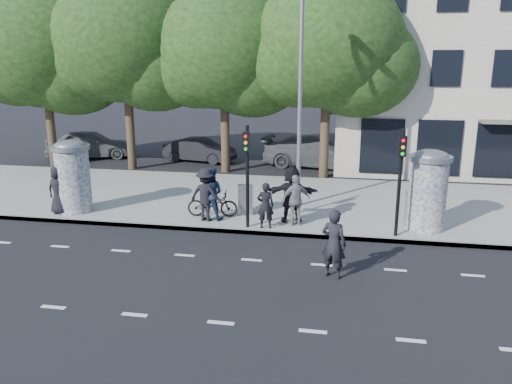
% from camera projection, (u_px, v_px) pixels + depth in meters
% --- Properties ---
extents(ground, '(120.00, 120.00, 0.00)m').
position_uv_depth(ground, '(242.00, 281.00, 12.97)').
color(ground, black).
rests_on(ground, ground).
extents(sidewalk, '(40.00, 8.00, 0.15)m').
position_uv_depth(sidewalk, '(280.00, 201.00, 20.08)').
color(sidewalk, gray).
rests_on(sidewalk, ground).
extents(curb, '(40.00, 0.10, 0.16)m').
position_uv_depth(curb, '(264.00, 233.00, 16.33)').
color(curb, slate).
rests_on(curb, ground).
extents(lane_dash_near, '(32.00, 0.12, 0.01)m').
position_uv_depth(lane_dash_near, '(221.00, 323.00, 10.87)').
color(lane_dash_near, silver).
rests_on(lane_dash_near, ground).
extents(lane_dash_far, '(32.00, 0.12, 0.01)m').
position_uv_depth(lane_dash_far, '(252.00, 260.00, 14.30)').
color(lane_dash_far, silver).
rests_on(lane_dash_far, ground).
extents(ad_column_left, '(1.36, 1.36, 2.65)m').
position_uv_depth(ad_column_left, '(73.00, 174.00, 18.10)').
color(ad_column_left, beige).
rests_on(ad_column_left, sidewalk).
extents(ad_column_right, '(1.36, 1.36, 2.65)m').
position_uv_depth(ad_column_right, '(428.00, 188.00, 16.15)').
color(ad_column_right, beige).
rests_on(ad_column_right, sidewalk).
extents(traffic_pole_near, '(0.22, 0.31, 3.40)m').
position_uv_depth(traffic_pole_near, '(247.00, 166.00, 16.11)').
color(traffic_pole_near, black).
rests_on(traffic_pole_near, sidewalk).
extents(traffic_pole_far, '(0.22, 0.31, 3.40)m').
position_uv_depth(traffic_pole_far, '(400.00, 172.00, 15.28)').
color(traffic_pole_far, black).
rests_on(traffic_pole_far, sidewalk).
extents(street_lamp, '(0.25, 0.93, 8.00)m').
position_uv_depth(street_lamp, '(300.00, 82.00, 17.92)').
color(street_lamp, slate).
rests_on(street_lamp, sidewalk).
extents(tree_far_left, '(7.20, 7.20, 9.26)m').
position_uv_depth(tree_far_left, '(43.00, 47.00, 25.52)').
color(tree_far_left, '#38281C').
rests_on(tree_far_left, ground).
extents(tree_mid_left, '(7.20, 7.20, 9.57)m').
position_uv_depth(tree_mid_left, '(125.00, 40.00, 24.66)').
color(tree_mid_left, '#38281C').
rests_on(tree_mid_left, ground).
extents(tree_near_left, '(6.80, 6.80, 8.97)m').
position_uv_depth(tree_near_left, '(224.00, 49.00, 24.10)').
color(tree_near_left, '#38281C').
rests_on(tree_near_left, ground).
extents(tree_center, '(7.00, 7.00, 9.30)m').
position_uv_depth(tree_center, '(328.00, 43.00, 22.80)').
color(tree_center, '#38281C').
rests_on(tree_center, ground).
extents(ped_a, '(0.87, 0.58, 1.78)m').
position_uv_depth(ped_a, '(59.00, 190.00, 17.92)').
color(ped_a, black).
rests_on(ped_a, sidewalk).
extents(ped_b, '(0.61, 0.44, 1.55)m').
position_uv_depth(ped_b, '(265.00, 205.00, 16.39)').
color(ped_b, black).
rests_on(ped_b, sidewalk).
extents(ped_c, '(0.94, 0.75, 1.85)m').
position_uv_depth(ped_c, '(211.00, 194.00, 17.29)').
color(ped_c, '#1C2B47').
rests_on(ped_c, sidewalk).
extents(ped_d, '(1.31, 0.91, 1.85)m').
position_uv_depth(ped_d, '(206.00, 195.00, 17.15)').
color(ped_d, black).
rests_on(ped_d, sidewalk).
extents(ped_e, '(1.17, 0.95, 1.73)m').
position_uv_depth(ped_e, '(296.00, 200.00, 16.67)').
color(ped_e, gray).
rests_on(ped_e, sidewalk).
extents(ped_f, '(1.87, 0.84, 1.95)m').
position_uv_depth(ped_f, '(292.00, 194.00, 17.00)').
color(ped_f, black).
rests_on(ped_f, sidewalk).
extents(man_road, '(0.79, 0.66, 1.86)m').
position_uv_depth(man_road, '(334.00, 244.00, 12.97)').
color(man_road, black).
rests_on(man_road, ground).
extents(bicycle, '(0.82, 1.84, 0.93)m').
position_uv_depth(bicycle, '(212.00, 204.00, 17.70)').
color(bicycle, black).
rests_on(bicycle, sidewalk).
extents(cabinet_left, '(0.59, 0.49, 1.08)m').
position_uv_depth(cabinet_left, '(245.00, 200.00, 17.96)').
color(cabinet_left, slate).
rests_on(cabinet_left, sidewalk).
extents(cabinet_right, '(0.56, 0.41, 1.17)m').
position_uv_depth(cabinet_right, '(414.00, 209.00, 16.61)').
color(cabinet_right, gray).
rests_on(cabinet_right, sidewalk).
extents(car_left, '(3.53, 5.23, 1.66)m').
position_uv_depth(car_left, '(90.00, 144.00, 29.05)').
color(car_left, '#56595D').
rests_on(car_left, ground).
extents(car_mid, '(2.18, 4.23, 1.33)m').
position_uv_depth(car_mid, '(200.00, 150.00, 28.04)').
color(car_mid, black).
rests_on(car_mid, ground).
extents(car_right, '(2.74, 5.71, 1.60)m').
position_uv_depth(car_right, '(315.00, 152.00, 26.65)').
color(car_right, '#4F5255').
rests_on(car_right, ground).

